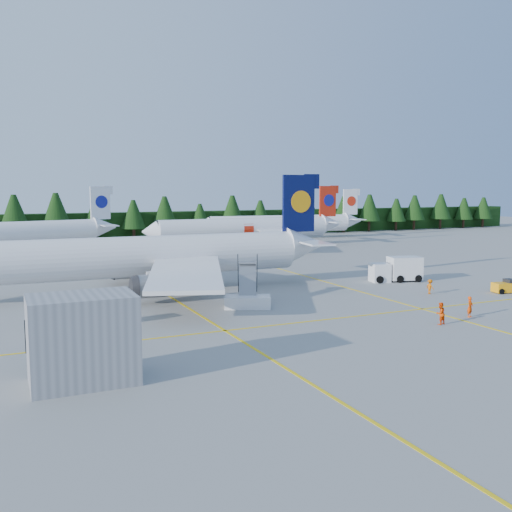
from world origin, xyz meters
name	(u,v)px	position (x,y,z in m)	size (l,w,h in m)	color
ground	(334,303)	(0.00, 0.00, 0.00)	(320.00, 320.00, 0.00)	gray
taxi_stripe_a	(147,282)	(-14.00, 20.00, 0.01)	(0.25, 120.00, 0.01)	yellow
taxi_stripe_b	(292,272)	(6.00, 20.00, 0.01)	(0.25, 120.00, 0.01)	yellow
taxi_stripe_cross	(370,315)	(0.00, -6.00, 0.01)	(80.00, 0.25, 0.01)	yellow
treeline_hedge	(142,225)	(0.00, 82.00, 3.00)	(220.00, 4.00, 6.00)	black
terminal_building	(83,339)	(-26.00, -14.00, 2.60)	(6.00, 4.00, 5.20)	gray
airliner_navy	(124,258)	(-18.01, 13.57, 3.90)	(44.58, 36.71, 12.97)	white
airliner_red	(242,229)	(12.80, 53.54, 3.57)	(40.86, 33.64, 11.88)	white
airliner_far_right	(275,224)	(27.00, 67.42, 3.51)	(38.52, 7.35, 11.21)	white
airstairs	(248,298)	(-8.65, 1.71, 0.85)	(5.21, 6.65, 3.91)	white
service_truck	(396,269)	(14.04, 8.21, 1.49)	(6.59, 3.72, 3.01)	white
baggage_tug	(506,286)	(20.08, -3.02, 0.68)	(2.82, 1.87, 1.39)	#FFA00E
uld_pair	(78,313)	(-24.53, -0.13, 1.20)	(5.71, 2.95, 1.78)	#323829
crew_a	(470,307)	(7.54, -10.41, 0.92)	(0.67, 0.44, 1.84)	#FF4305
crew_b	(440,313)	(3.17, -11.48, 0.94)	(0.91, 0.71, 1.88)	#FC4805
crew_c	(430,287)	(12.05, -0.17, 0.79)	(0.66, 0.44, 1.59)	#D85E04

